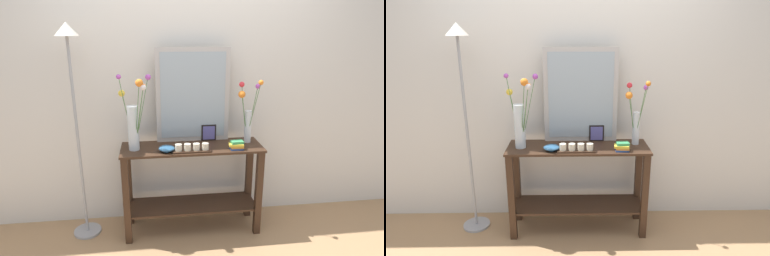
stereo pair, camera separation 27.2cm
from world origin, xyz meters
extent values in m
cube|color=#A87F56|center=(0.00, 0.00, -0.01)|extent=(7.00, 6.00, 0.02)
cube|color=silver|center=(0.00, 0.31, 1.35)|extent=(6.40, 0.08, 2.70)
cube|color=#382316|center=(0.00, 0.00, 0.79)|extent=(1.21, 0.37, 0.02)
cube|color=#382316|center=(0.00, 0.00, 0.24)|extent=(1.15, 0.33, 0.02)
cube|color=#382316|center=(-0.57, -0.15, 0.39)|extent=(0.06, 0.06, 0.78)
cube|color=#382316|center=(0.57, -0.15, 0.39)|extent=(0.06, 0.06, 0.78)
cube|color=#382316|center=(-0.57, 0.15, 0.39)|extent=(0.06, 0.06, 0.78)
cube|color=#382316|center=(0.57, 0.15, 0.39)|extent=(0.06, 0.06, 0.78)
cube|color=#B7B2AD|center=(0.03, 0.16, 1.21)|extent=(0.64, 0.03, 0.82)
cube|color=#9EADB7|center=(0.03, 0.14, 1.21)|extent=(0.56, 0.00, 0.74)
cylinder|color=silver|center=(-0.49, -0.02, 0.99)|extent=(0.09, 0.09, 0.37)
cylinder|color=#4C753D|center=(-0.53, 0.04, 1.04)|extent=(0.10, 0.07, 0.44)
sphere|color=yellow|center=(-0.57, 0.07, 1.26)|extent=(0.05, 0.05, 0.05)
cylinder|color=#4C753D|center=(-0.43, -0.06, 1.08)|extent=(0.09, 0.10, 0.52)
sphere|color=silver|center=(-0.39, -0.11, 1.34)|extent=(0.05, 0.05, 0.05)
cylinder|color=#4C753D|center=(-0.42, 0.03, 1.11)|extent=(0.13, 0.10, 0.57)
sphere|color=#B24CB7|center=(-0.35, 0.08, 1.39)|extent=(0.05, 0.05, 0.05)
cylinder|color=#4C753D|center=(-0.45, -0.06, 1.10)|extent=(0.07, 0.08, 0.55)
sphere|color=orange|center=(-0.42, -0.10, 1.37)|extent=(0.06, 0.06, 0.06)
cylinder|color=#4C753D|center=(-0.44, -0.06, 1.08)|extent=(0.10, 0.08, 0.53)
sphere|color=orange|center=(-0.39, -0.10, 1.35)|extent=(0.04, 0.04, 0.04)
cylinder|color=#4C753D|center=(-0.54, 0.01, 1.11)|extent=(0.10, 0.08, 0.58)
sphere|color=#B24CB7|center=(-0.59, 0.04, 1.40)|extent=(0.04, 0.04, 0.04)
cylinder|color=silver|center=(0.50, 0.05, 0.95)|extent=(0.06, 0.06, 0.29)
cylinder|color=#4C753D|center=(0.53, 0.04, 1.06)|extent=(0.07, 0.05, 0.49)
sphere|color=#B24CB7|center=(0.56, 0.02, 1.31)|extent=(0.04, 0.04, 0.04)
cylinder|color=#4C753D|center=(0.46, 0.03, 1.03)|extent=(0.09, 0.06, 0.43)
sphere|color=orange|center=(0.42, 0.00, 1.25)|extent=(0.06, 0.06, 0.06)
cylinder|color=#4C753D|center=(0.46, 0.05, 1.07)|extent=(0.07, 0.02, 0.50)
sphere|color=red|center=(0.43, 0.04, 1.32)|extent=(0.05, 0.05, 0.05)
cylinder|color=#4C753D|center=(0.53, 0.00, 1.09)|extent=(0.07, 0.11, 0.53)
sphere|color=orange|center=(0.56, -0.05, 1.35)|extent=(0.04, 0.04, 0.04)
cube|color=#382316|center=(-0.02, -0.12, 0.81)|extent=(0.32, 0.09, 0.01)
cylinder|color=beige|center=(-0.13, -0.12, 0.84)|extent=(0.06, 0.06, 0.05)
cylinder|color=beige|center=(-0.05, -0.12, 0.84)|extent=(0.06, 0.06, 0.05)
cylinder|color=beige|center=(0.02, -0.12, 0.84)|extent=(0.06, 0.06, 0.05)
cylinder|color=beige|center=(0.10, -0.12, 0.84)|extent=(0.06, 0.06, 0.05)
cube|color=black|center=(0.17, 0.14, 0.88)|extent=(0.13, 0.01, 0.15)
cube|color=#5F5AA3|center=(0.17, 0.13, 0.88)|extent=(0.11, 0.00, 0.12)
cylinder|color=#2D5B84|center=(-0.22, -0.10, 0.81)|extent=(0.05, 0.05, 0.01)
ellipsoid|color=#2D5B84|center=(-0.22, -0.10, 0.83)|extent=(0.13, 0.13, 0.04)
cube|color=#2D519E|center=(0.36, -0.11, 0.81)|extent=(0.11, 0.08, 0.02)
cube|color=orange|center=(0.36, -0.11, 0.82)|extent=(0.11, 0.09, 0.01)
cube|color=gold|center=(0.36, -0.12, 0.84)|extent=(0.13, 0.09, 0.02)
cube|color=#388E56|center=(0.37, -0.11, 0.86)|extent=(0.11, 0.07, 0.02)
cylinder|color=#9E9EA3|center=(-0.95, 0.05, 0.01)|extent=(0.24, 0.24, 0.02)
cylinder|color=#9E9EA3|center=(-0.95, 0.05, 0.87)|extent=(0.02, 0.02, 1.70)
cone|color=beige|center=(-0.95, 0.05, 1.77)|extent=(0.18, 0.18, 0.10)
camera|label=1|loc=(-0.32, -2.59, 1.76)|focal=30.18mm
camera|label=2|loc=(-0.05, -2.61, 1.76)|focal=30.18mm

